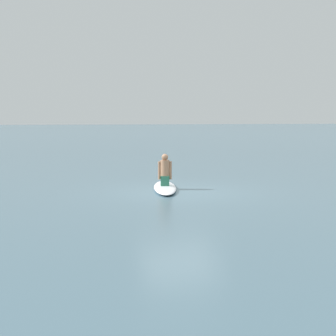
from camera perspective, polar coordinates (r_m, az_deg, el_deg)
name	(u,v)px	position (r m, az deg, el deg)	size (l,w,h in m)	color
ground_plane	(180,192)	(15.19, 1.39, -2.90)	(400.00, 400.00, 0.00)	slate
surfboard	(165,187)	(15.82, -0.37, -2.31)	(3.27, 0.72, 0.13)	white
person_paddler	(165,171)	(15.75, -0.37, -0.38)	(0.41, 0.45, 1.04)	#26664C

